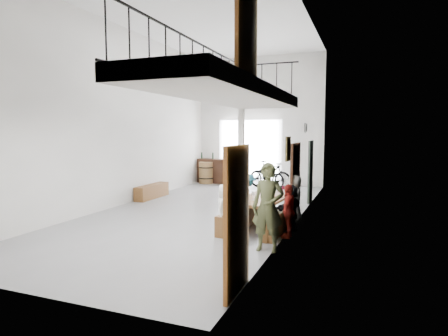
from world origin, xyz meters
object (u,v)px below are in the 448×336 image
at_px(oak_barrel, 206,173).
at_px(side_bench, 152,191).
at_px(bicycle_near, 267,176).
at_px(host_standing, 268,207).
at_px(serving_counter, 219,171).
at_px(bench_inner, 240,218).
at_px(tasting_table, 265,200).

bearing_deg(oak_barrel, side_bench, -93.65).
distance_m(oak_barrel, bicycle_near, 2.83).
bearing_deg(side_bench, host_standing, -39.26).
distance_m(side_bench, serving_counter, 4.44).
bearing_deg(bench_inner, serving_counter, 121.53).
distance_m(bench_inner, host_standing, 1.89).
bearing_deg(bicycle_near, side_bench, 170.38).
relative_size(bench_inner, bicycle_near, 1.07).
bearing_deg(host_standing, tasting_table, 109.06).
bearing_deg(side_bench, serving_counter, 80.25).
relative_size(bench_inner, oak_barrel, 2.10).
bearing_deg(bench_inner, tasting_table, 10.15).
bearing_deg(host_standing, oak_barrel, 122.82).
bearing_deg(side_bench, tasting_table, -30.01).
relative_size(side_bench, bicycle_near, 0.90).
bearing_deg(tasting_table, serving_counter, 124.81).
relative_size(oak_barrel, serving_counter, 0.47).
bearing_deg(host_standing, serving_counter, 119.48).
relative_size(tasting_table, oak_barrel, 2.46).
bearing_deg(oak_barrel, serving_counter, 29.35).
bearing_deg(bench_inner, oak_barrel, 125.62).
bearing_deg(serving_counter, host_standing, -54.15).
relative_size(host_standing, bicycle_near, 0.92).
bearing_deg(oak_barrel, bicycle_near, -4.22).
xyz_separation_m(side_bench, serving_counter, (0.75, 4.36, 0.30)).
xyz_separation_m(serving_counter, bicycle_near, (2.33, -0.48, -0.05)).
distance_m(bench_inner, serving_counter, 7.88).
relative_size(tasting_table, bicycle_near, 1.26).
bearing_deg(tasting_table, bench_inner, -170.41).
height_order(bench_inner, oak_barrel, oak_barrel).
distance_m(tasting_table, bench_inner, 0.75).
relative_size(bench_inner, host_standing, 1.17).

